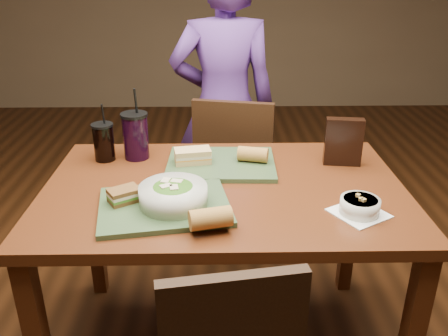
{
  "coord_description": "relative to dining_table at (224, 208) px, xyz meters",
  "views": [
    {
      "loc": [
        -0.03,
        -1.54,
        1.51
      ],
      "look_at": [
        0.0,
        0.0,
        0.82
      ],
      "focal_mm": 38.0,
      "sensor_mm": 36.0,
      "label": 1
    }
  ],
  "objects": [
    {
      "name": "sandwich_near",
      "position": [
        -0.33,
        -0.15,
        0.13
      ],
      "size": [
        0.12,
        0.11,
        0.05
      ],
      "color": "#593819",
      "rests_on": "tray_near"
    },
    {
      "name": "chair_far",
      "position": [
        0.05,
        0.68,
        -0.16
      ],
      "size": [
        0.46,
        0.46,
        0.9
      ],
      "color": "black",
      "rests_on": "ground"
    },
    {
      "name": "sandwich_far",
      "position": [
        -0.12,
        0.17,
        0.14
      ],
      "size": [
        0.15,
        0.1,
        0.06
      ],
      "color": "tan",
      "rests_on": "tray_far"
    },
    {
      "name": "dining_table",
      "position": [
        0.0,
        0.0,
        0.0
      ],
      "size": [
        1.3,
        0.85,
        0.75
      ],
      "color": "#4F240F",
      "rests_on": "ground"
    },
    {
      "name": "cup_cola",
      "position": [
        -0.48,
        0.25,
        0.17
      ],
      "size": [
        0.09,
        0.09,
        0.24
      ],
      "color": "black",
      "rests_on": "dining_table"
    },
    {
      "name": "salad_bowl",
      "position": [
        -0.17,
        -0.17,
        0.15
      ],
      "size": [
        0.22,
        0.22,
        0.07
      ],
      "color": "silver",
      "rests_on": "tray_near"
    },
    {
      "name": "tray_far",
      "position": [
        -0.01,
        0.18,
        0.1
      ],
      "size": [
        0.43,
        0.33,
        0.02
      ],
      "primitive_type": "cube",
      "rotation": [
        0.0,
        0.0,
        -0.03
      ],
      "color": "#344B2B",
      "rests_on": "dining_table"
    },
    {
      "name": "soup_bowl",
      "position": [
        0.43,
        -0.21,
        0.12
      ],
      "size": [
        0.21,
        0.21,
        0.06
      ],
      "color": "white",
      "rests_on": "dining_table"
    },
    {
      "name": "diner",
      "position": [
        0.02,
        0.89,
        0.11
      ],
      "size": [
        0.58,
        0.4,
        1.54
      ],
      "primitive_type": "imported",
      "rotation": [
        0.0,
        0.0,
        3.2
      ],
      "color": "#502B76",
      "rests_on": "ground"
    },
    {
      "name": "baguette_near",
      "position": [
        -0.05,
        -0.32,
        0.14
      ],
      "size": [
        0.14,
        0.09,
        0.06
      ],
      "primitive_type": "cylinder",
      "rotation": [
        0.0,
        1.57,
        0.25
      ],
      "color": "#AD7533",
      "rests_on": "tray_near"
    },
    {
      "name": "chip_bag",
      "position": [
        0.47,
        0.19,
        0.19
      ],
      "size": [
        0.15,
        0.06,
        0.19
      ],
      "primitive_type": "cube",
      "rotation": [
        0.0,
        0.0,
        -0.13
      ],
      "color": "black",
      "rests_on": "dining_table"
    },
    {
      "name": "cup_berry",
      "position": [
        -0.35,
        0.27,
        0.19
      ],
      "size": [
        0.11,
        0.11,
        0.29
      ],
      "color": "black",
      "rests_on": "dining_table"
    },
    {
      "name": "baguette_far",
      "position": [
        0.12,
        0.18,
        0.14
      ],
      "size": [
        0.13,
        0.09,
        0.06
      ],
      "primitive_type": "cylinder",
      "rotation": [
        0.0,
        1.57,
        -0.25
      ],
      "color": "#AD7533",
      "rests_on": "tray_far"
    },
    {
      "name": "tray_near",
      "position": [
        -0.2,
        -0.17,
        0.1
      ],
      "size": [
        0.47,
        0.38,
        0.02
      ],
      "primitive_type": "cube",
      "rotation": [
        0.0,
        0.0,
        0.17
      ],
      "color": "#344B2B",
      "rests_on": "dining_table"
    }
  ]
}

